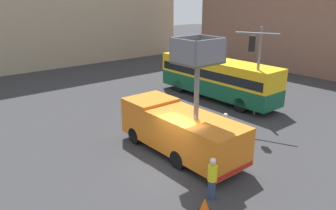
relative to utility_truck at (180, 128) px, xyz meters
The scene contains 8 objects.
ground_plane 2.22m from the utility_truck, 148.42° to the right, with size 120.00×120.00×0.00m, color #333335.
building_backdrop_side 27.53m from the utility_truck, 12.63° to the left, with size 10.00×28.00×10.76m.
utility_truck is the anchor object (origin of this frame).
city_bus 10.16m from the utility_truck, 31.66° to the left, with size 2.45×10.62×3.14m.
traffic_light_pole 7.63m from the utility_truck, ahead, with size 2.74×2.49×5.98m.
road_worker_near_truck 4.25m from the utility_truck, 113.70° to the right, with size 0.38×0.38×1.84m.
road_worker_directing 2.76m from the utility_truck, 17.05° to the right, with size 0.38×0.38×1.85m.
traffic_cone_near_truck 5.21m from the utility_truck, 120.89° to the right, with size 0.58×0.58×0.67m.
Camera 1 is at (-8.96, -10.70, 7.88)m, focal length 35.00 mm.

